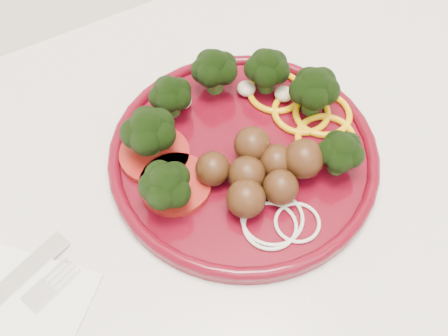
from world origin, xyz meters
TOP-DOWN VIEW (x-y plane):
  - plate at (0.12, 1.72)m, footprint 0.29×0.29m

SIDE VIEW (x-z plane):
  - plate at x=0.12m, z-range 0.89..0.96m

